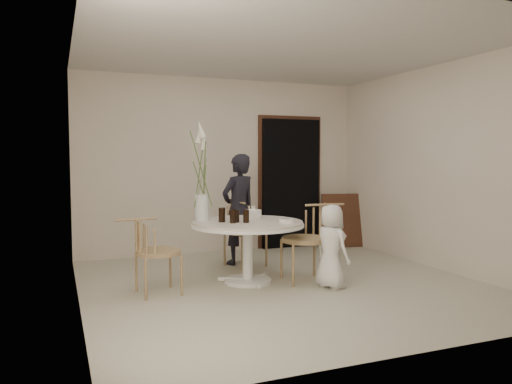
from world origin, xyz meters
name	(u,v)px	position (x,y,z in m)	size (l,w,h in m)	color
ground	(283,284)	(0.00, 0.00, 0.00)	(4.50, 4.50, 0.00)	beige
room_shell	(284,145)	(0.00, 0.00, 1.62)	(4.50, 4.50, 4.50)	silver
doorway	(291,184)	(1.15, 2.19, 1.05)	(1.00, 0.10, 2.10)	black
door_trim	(290,180)	(1.15, 2.23, 1.11)	(1.12, 0.03, 2.22)	#56361D
table	(248,231)	(-0.35, 0.25, 0.62)	(1.33, 1.33, 0.73)	white
picture_frame	(342,220)	(1.95, 1.89, 0.44)	(0.66, 0.04, 0.88)	#56361D
chair_far	(240,224)	(-0.10, 1.20, 0.57)	(0.58, 0.61, 0.88)	tan
chair_right	(315,231)	(0.42, 0.02, 0.61)	(0.60, 0.56, 0.94)	tan
chair_left	(147,245)	(-1.55, 0.14, 0.55)	(0.54, 0.50, 0.85)	tan
girl	(239,209)	(-0.09, 1.27, 0.76)	(0.56, 0.37, 1.53)	black
boy	(331,246)	(0.44, -0.34, 0.48)	(0.47, 0.30, 0.95)	white
birthday_cake	(252,214)	(-0.21, 0.46, 0.78)	(0.22, 0.22, 0.16)	white
cola_tumbler_a	(236,216)	(-0.51, 0.20, 0.80)	(0.07, 0.07, 0.14)	black
cola_tumbler_b	(246,216)	(-0.41, 0.13, 0.81)	(0.07, 0.07, 0.15)	black
cola_tumbler_c	(233,216)	(-0.56, 0.16, 0.81)	(0.07, 0.07, 0.16)	black
cola_tumbler_d	(222,215)	(-0.66, 0.29, 0.81)	(0.08, 0.08, 0.17)	black
plate_stack	(287,221)	(0.02, -0.04, 0.75)	(0.19, 0.19, 0.05)	white
flower_vase	(202,186)	(-0.83, 0.51, 1.15)	(0.17, 0.17, 1.18)	white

